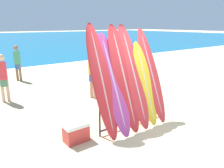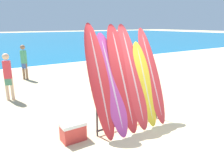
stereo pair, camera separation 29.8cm
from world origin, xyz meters
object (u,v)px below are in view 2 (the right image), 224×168
object	(u,v)px
surfboard_slot_5	(151,75)
surfboard_slot_0	(99,81)
surfboard_slot_1	(112,84)
surfboard_slot_4	(144,83)
person_far_left	(134,67)
surfboard_slot_3	(133,76)
person_mid_beach	(95,70)
person_far_right	(24,61)
surfboard_slot_2	(122,78)
person_near_water	(8,75)
surfboard_rack	(130,108)
cooler_box	(73,131)

from	to	relation	value
surfboard_slot_5	surfboard_slot_0	bearing A→B (deg)	179.71
surfboard_slot_1	surfboard_slot_0	bearing A→B (deg)	176.42
surfboard_slot_4	person_far_left	world-z (taller)	surfboard_slot_4
surfboard_slot_3	person_mid_beach	distance (m)	2.29
surfboard_slot_1	person_mid_beach	distance (m)	2.45
person_far_left	person_far_right	size ratio (longest dim) A/B	1.11
surfboard_slot_0	surfboard_slot_2	bearing A→B (deg)	0.55
surfboard_slot_3	surfboard_slot_1	bearing A→B (deg)	-177.60
surfboard_slot_0	person_near_water	world-z (taller)	surfboard_slot_0
surfboard_slot_4	surfboard_slot_1	bearing A→B (deg)	175.84
surfboard_slot_1	surfboard_slot_5	size ratio (longest dim) A/B	0.96
surfboard_slot_0	person_far_left	distance (m)	3.39
surfboard_slot_3	person_far_left	size ratio (longest dim) A/B	1.41
surfboard_slot_3	surfboard_slot_2	bearing A→B (deg)	-179.88
surfboard_rack	person_far_left	xyz separation A→B (m)	(1.88, 2.19, 0.49)
surfboard_rack	surfboard_slot_5	world-z (taller)	surfboard_slot_5
surfboard_rack	person_far_left	bearing A→B (deg)	49.32
surfboard_slot_3	surfboard_slot_4	world-z (taller)	surfboard_slot_3
surfboard_slot_4	person_near_water	distance (m)	4.59
surfboard_slot_1	surfboard_slot_4	xyz separation A→B (m)	(0.95, -0.07, -0.12)
surfboard_slot_0	surfboard_slot_2	size ratio (longest dim) A/B	1.01
surfboard_slot_5	person_far_right	size ratio (longest dim) A/B	1.51
person_near_water	cooler_box	world-z (taller)	person_near_water
person_mid_beach	surfboard_slot_5	bearing A→B (deg)	-179.41
surfboard_slot_1	person_far_right	distance (m)	6.42
surfboard_slot_2	person_near_water	distance (m)	4.19
surfboard_slot_2	person_mid_beach	world-z (taller)	surfboard_slot_2
person_far_left	surfboard_slot_5	bearing A→B (deg)	127.00
person_near_water	surfboard_slot_2	bearing A→B (deg)	-38.55
surfboard_rack	person_mid_beach	size ratio (longest dim) A/B	1.06
surfboard_slot_5	surfboard_rack	bearing A→B (deg)	-172.09
surfboard_slot_5	person_far_right	xyz separation A→B (m)	(-1.85, 6.38, -0.33)
surfboard_slot_4	person_near_water	xyz separation A→B (m)	(-2.63, 3.76, -0.17)
person_far_right	surfboard_slot_0	bearing A→B (deg)	-38.50
surfboard_slot_3	surfboard_slot_4	size ratio (longest dim) A/B	1.21
surfboard_rack	surfboard_slot_4	bearing A→B (deg)	3.30
person_mid_beach	person_far_right	xyz separation A→B (m)	(-1.43, 4.10, -0.11)
surfboard_slot_1	person_near_water	distance (m)	4.07
surfboard_rack	person_far_right	size ratio (longest dim) A/B	1.19
person_near_water	person_far_right	world-z (taller)	person_far_right
person_far_right	person_near_water	bearing A→B (deg)	-62.92
surfboard_rack	surfboard_slot_1	bearing A→B (deg)	168.43
surfboard_slot_3	cooler_box	size ratio (longest dim) A/B	4.77
surfboard_slot_2	surfboard_slot_5	bearing A→B (deg)	-0.86
surfboard_slot_5	person_mid_beach	size ratio (longest dim) A/B	1.35
person_mid_beach	surfboard_slot_4	bearing A→B (deg)	173.01
surfboard_slot_5	person_far_left	world-z (taller)	surfboard_slot_5
surfboard_slot_1	cooler_box	size ratio (longest dim) A/B	4.39
surfboard_rack	person_far_left	distance (m)	2.92
person_far_right	surfboard_slot_3	bearing A→B (deg)	-30.10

